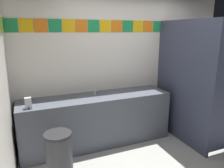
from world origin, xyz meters
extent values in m
cube|color=silver|center=(0.00, 1.51, 1.34)|extent=(4.02, 0.08, 2.68)
cube|color=#1E8C4C|center=(-1.90, 1.46, 1.99)|extent=(0.20, 0.01, 0.20)
cube|color=yellow|center=(-1.69, 1.46, 1.99)|extent=(0.20, 0.01, 0.20)
cube|color=orange|center=(-1.48, 1.46, 1.99)|extent=(0.20, 0.01, 0.20)
cube|color=#1E8C4C|center=(-1.27, 1.46, 1.99)|extent=(0.20, 0.01, 0.20)
cube|color=yellow|center=(-1.06, 1.46, 1.99)|extent=(0.20, 0.01, 0.20)
cube|color=orange|center=(-0.85, 1.46, 1.99)|extent=(0.20, 0.01, 0.20)
cube|color=#1E8C4C|center=(-0.63, 1.46, 1.99)|extent=(0.20, 0.01, 0.20)
cube|color=yellow|center=(-0.42, 1.46, 1.99)|extent=(0.20, 0.01, 0.20)
cube|color=orange|center=(-0.21, 1.46, 1.99)|extent=(0.20, 0.01, 0.20)
cube|color=#1E8C4C|center=(0.00, 1.46, 1.99)|extent=(0.20, 0.01, 0.20)
cube|color=yellow|center=(0.21, 1.46, 1.99)|extent=(0.20, 0.01, 0.20)
cube|color=orange|center=(0.42, 1.46, 1.99)|extent=(0.20, 0.01, 0.20)
cube|color=#1E8C4C|center=(0.63, 1.46, 1.99)|extent=(0.20, 0.01, 0.20)
cube|color=yellow|center=(0.85, 1.46, 1.99)|extent=(0.20, 0.01, 0.20)
cube|color=orange|center=(1.06, 1.46, 1.99)|extent=(0.20, 0.01, 0.20)
cube|color=#1E8C4C|center=(1.27, 1.46, 1.99)|extent=(0.20, 0.01, 0.20)
cube|color=yellow|center=(1.48, 1.46, 1.99)|extent=(0.20, 0.01, 0.20)
cube|color=orange|center=(1.69, 1.46, 1.99)|extent=(0.20, 0.01, 0.20)
cube|color=#1E8C4C|center=(1.90, 1.46, 1.99)|extent=(0.20, 0.01, 0.20)
cube|color=#1E8C4C|center=(-2.00, 1.15, 1.99)|extent=(0.01, 0.20, 0.20)
cube|color=yellow|center=(-2.00, 1.36, 1.99)|extent=(0.01, 0.20, 0.20)
cube|color=#4C515B|center=(-0.70, 1.16, 0.43)|extent=(2.52, 0.61, 0.85)
cube|color=#4C515B|center=(-0.70, 1.45, 0.81)|extent=(2.52, 0.03, 0.08)
cylinder|color=white|center=(-0.70, 1.13, 0.80)|extent=(0.34, 0.34, 0.10)
cylinder|color=silver|center=(-0.70, 1.27, 0.88)|extent=(0.04, 0.04, 0.05)
cylinder|color=silver|center=(-0.70, 1.22, 0.95)|extent=(0.02, 0.06, 0.09)
cube|color=#B7BABF|center=(-1.77, 0.98, 0.93)|extent=(0.09, 0.07, 0.16)
cylinder|color=black|center=(-1.77, 0.93, 0.87)|extent=(0.02, 0.02, 0.03)
cube|color=#33384C|center=(0.71, 0.76, 1.04)|extent=(0.04, 1.40, 2.09)
cylinder|color=silver|center=(0.73, 0.08, 1.15)|extent=(0.02, 0.02, 0.10)
cylinder|color=white|center=(1.35, 1.02, 0.20)|extent=(0.38, 0.38, 0.40)
torus|color=white|center=(1.35, 1.02, 0.42)|extent=(0.39, 0.39, 0.05)
cube|color=white|center=(1.35, 1.23, 0.57)|extent=(0.34, 0.17, 0.34)
cylinder|color=#333338|center=(-1.46, 0.42, 0.32)|extent=(0.34, 0.34, 0.63)
cylinder|color=#262628|center=(-1.46, 0.42, 0.65)|extent=(0.35, 0.35, 0.04)
camera|label=1|loc=(-1.76, -2.07, 1.92)|focal=34.22mm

